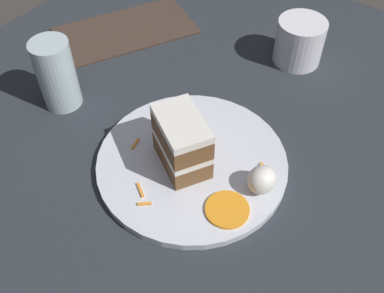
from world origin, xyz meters
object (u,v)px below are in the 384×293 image
cream_dollop (262,180)px  coffee_mug (300,40)px  menu_card (126,30)px  drinking_glass (58,78)px  cake_slice (182,142)px  plate (192,163)px  orange_garnish (227,209)px

cream_dollop → coffee_mug: coffee_mug is taller
cream_dollop → menu_card: 0.47m
coffee_mug → menu_card: 0.35m
drinking_glass → menu_card: 0.23m
cake_slice → drinking_glass: size_ratio=0.90×
plate → cake_slice: 0.05m
cream_dollop → orange_garnish: size_ratio=0.71×
plate → cake_slice: size_ratio=2.63×
cake_slice → cream_dollop: 0.13m
plate → cake_slice: bearing=-40.5°
cake_slice → menu_card: bearing=85.8°
drinking_glass → plate: bearing=96.0°
orange_garnish → menu_card: (-0.23, -0.42, -0.01)m
orange_garnish → drinking_glass: drinking_glass is taller
cake_slice → menu_card: (-0.20, -0.32, -0.05)m
drinking_glass → coffee_mug: bearing=144.1°
orange_garnish → cake_slice: bearing=-105.4°
plate → menu_card: plate is taller
plate → menu_card: (-0.19, -0.32, -0.00)m
plate → orange_garnish: orange_garnish is taller
cream_dollop → plate: bearing=-79.6°
cream_dollop → orange_garnish: bearing=-14.4°
plate → drinking_glass: drinking_glass is taller
plate → cake_slice: (0.01, -0.01, 0.05)m
plate → menu_card: 0.38m
plate → menu_card: bearing=-120.3°
coffee_mug → menu_card: bearing=-66.9°
cake_slice → orange_garnish: bearing=-77.1°
cake_slice → orange_garnish: (0.03, 0.10, -0.04)m
menu_card → orange_garnish: bearing=-3.1°
cake_slice → drinking_glass: bearing=122.0°
plate → orange_garnish: 0.10m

